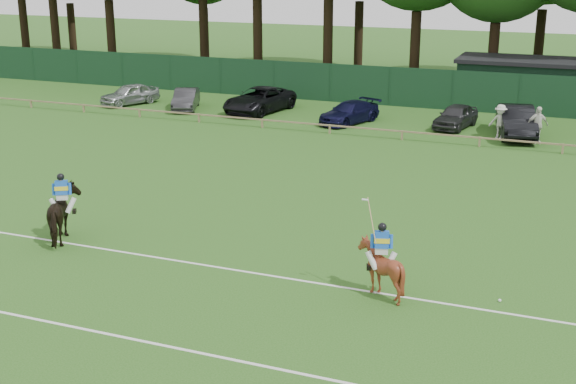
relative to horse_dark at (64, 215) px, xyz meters
The scene contains 19 objects.
ground 6.28m from the horse_dark, ahead, with size 160.00×160.00×0.00m, color #1E4C14.
horse_dark is the anchor object (origin of this frame).
horse_chestnut 11.12m from the horse_dark, ahead, with size 1.31×1.47×1.62m, color maroon.
sedan_silver 24.88m from the horse_dark, 117.74° to the left, with size 1.58×3.92×1.34m, color #A3A5A8.
sedan_grey 23.17m from the horse_dark, 108.71° to the left, with size 1.35×3.87×1.28m, color #2B2B2E.
suv_black 22.98m from the horse_dark, 96.96° to the left, with size 2.49×5.41×1.50m, color black.
sedan_navy 22.00m from the horse_dark, 81.27° to the left, with size 1.72×4.24×1.23m, color #101034.
hatch_grey 24.53m from the horse_dark, 67.85° to the left, with size 1.55×3.86×1.32m, color #2F2F31.
estate_black 25.13m from the horse_dark, 59.84° to the left, with size 1.73×4.96×1.63m, color black.
spectator_left 24.10m from the horse_dark, 60.52° to the left, with size 1.17×0.67×1.81m, color beige.
spectator_mid 24.71m from the horse_dark, 56.16° to the left, with size 1.13×0.47×1.93m, color silver.
rider_dark 0.80m from the horse_dark, 59.98° to the right, with size 0.87×0.62×1.41m.
rider_chestnut 11.14m from the horse_dark, ahead, with size 0.98×0.53×2.05m.
polo_ball 14.41m from the horse_dark, ahead, with size 0.09×0.09×0.09m, color silver.
pitch_lines 6.80m from the horse_dark, 23.87° to the right, with size 60.00×5.10×0.01m.
pitch_rail 19.76m from the horse_dark, 71.83° to the left, with size 62.10×0.10×0.50m.
perimeter_fence 28.45m from the horse_dark, 77.49° to the left, with size 92.08×0.08×2.50m.
utility_shed 33.09m from the horse_dark, 68.44° to the left, with size 8.40×4.40×3.04m.
tree_row 36.70m from the horse_dark, 77.15° to the left, with size 96.00×12.00×21.00m, color #26561C, non-canonical shape.
Camera 1 is at (9.95, -20.85, 9.37)m, focal length 48.00 mm.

